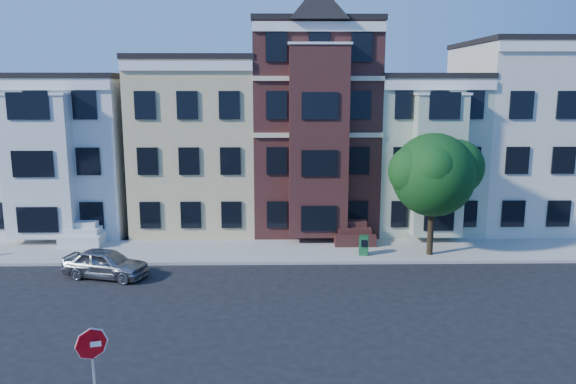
{
  "coord_description": "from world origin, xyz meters",
  "views": [
    {
      "loc": [
        -2.16,
        -20.3,
        8.71
      ],
      "look_at": [
        -1.75,
        3.07,
        4.2
      ],
      "focal_mm": 35.0,
      "sensor_mm": 36.0,
      "label": 1
    }
  ],
  "objects_px": {
    "newspaper_box": "(364,245)",
    "street_tree": "(433,180)",
    "stop_sign": "(94,372)",
    "parked_car": "(106,263)"
  },
  "relations": [
    {
      "from": "newspaper_box",
      "to": "street_tree",
      "type": "bearing_deg",
      "value": 13.88
    },
    {
      "from": "newspaper_box",
      "to": "stop_sign",
      "type": "xyz_separation_m",
      "value": [
        -8.95,
        -14.44,
        1.01
      ]
    },
    {
      "from": "parked_car",
      "to": "newspaper_box",
      "type": "relative_size",
      "value": 3.89
    },
    {
      "from": "parked_car",
      "to": "stop_sign",
      "type": "xyz_separation_m",
      "value": [
        3.28,
        -11.7,
        0.99
      ]
    },
    {
      "from": "street_tree",
      "to": "newspaper_box",
      "type": "height_order",
      "value": "street_tree"
    },
    {
      "from": "street_tree",
      "to": "newspaper_box",
      "type": "xyz_separation_m",
      "value": [
        -3.39,
        -0.03,
        -3.32
      ]
    },
    {
      "from": "newspaper_box",
      "to": "stop_sign",
      "type": "bearing_deg",
      "value": -108.51
    },
    {
      "from": "parked_car",
      "to": "newspaper_box",
      "type": "distance_m",
      "value": 12.54
    },
    {
      "from": "parked_car",
      "to": "stop_sign",
      "type": "bearing_deg",
      "value": -148.98
    },
    {
      "from": "parked_car",
      "to": "stop_sign",
      "type": "relative_size",
      "value": 1.3
    }
  ]
}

